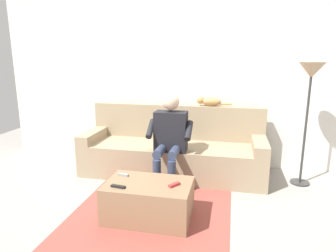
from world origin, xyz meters
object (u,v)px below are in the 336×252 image
object	(u,v)px
floor_lamp	(311,81)
remote_red	(174,185)
couch	(173,151)
remote_black	(118,186)
remote_gray	(123,175)
person_solo_seated	(170,135)
cat_on_backrest	(209,101)
coffee_table	(149,201)

from	to	relation	value
floor_lamp	remote_red	bearing A→B (deg)	41.40
couch	remote_black	size ratio (longest dim) A/B	17.06
remote_gray	remote_black	bearing A→B (deg)	110.99
floor_lamp	remote_black	bearing A→B (deg)	35.81
person_solo_seated	remote_black	xyz separation A→B (m)	(0.30, 1.01, -0.27)
remote_red	cat_on_backrest	bearing A→B (deg)	29.13
couch	remote_gray	xyz separation A→B (m)	(0.31, 1.15, 0.08)
couch	remote_gray	world-z (taller)	couch
couch	remote_red	xyz separation A→B (m)	(-0.27, 1.28, 0.08)
remote_red	floor_lamp	bearing A→B (deg)	-12.14
coffee_table	remote_red	bearing A→B (deg)	177.15
cat_on_backrest	floor_lamp	bearing A→B (deg)	166.50
remote_gray	coffee_table	bearing A→B (deg)	168.61
person_solo_seated	cat_on_backrest	world-z (taller)	person_solo_seated
coffee_table	floor_lamp	bearing A→B (deg)	-143.69
couch	remote_black	world-z (taller)	couch
couch	coffee_table	size ratio (longest dim) A/B	2.90
couch	person_solo_seated	bearing A→B (deg)	95.42
couch	cat_on_backrest	distance (m)	0.87
person_solo_seated	remote_gray	size ratio (longest dim) A/B	10.05
cat_on_backrest	remote_red	bearing A→B (deg)	82.68
couch	remote_gray	bearing A→B (deg)	74.81
remote_gray	floor_lamp	world-z (taller)	floor_lamp
person_solo_seated	remote_black	world-z (taller)	person_solo_seated
couch	person_solo_seated	size ratio (longest dim) A/B	2.13
person_solo_seated	remote_red	xyz separation A→B (m)	(-0.23, 0.86, -0.26)
remote_red	floor_lamp	xyz separation A→B (m)	(-1.43, -1.26, 0.93)
remote_gray	cat_on_backrest	bearing A→B (deg)	-108.75
coffee_table	floor_lamp	distance (m)	2.39
person_solo_seated	remote_gray	world-z (taller)	person_solo_seated
coffee_table	remote_black	distance (m)	0.36
person_solo_seated	remote_red	world-z (taller)	person_solo_seated
coffee_table	floor_lamp	world-z (taller)	floor_lamp
floor_lamp	remote_gray	bearing A→B (deg)	29.24
person_solo_seated	remote_gray	xyz separation A→B (m)	(0.35, 0.72, -0.27)
coffee_table	cat_on_backrest	xyz separation A→B (m)	(-0.47, -1.54, 0.81)
remote_gray	remote_red	bearing A→B (deg)	176.85
coffee_table	remote_red	xyz separation A→B (m)	(-0.27, 0.01, 0.20)
cat_on_backrest	person_solo_seated	bearing A→B (deg)	58.53
remote_gray	floor_lamp	xyz separation A→B (m)	(-2.01, -1.12, 0.94)
person_solo_seated	floor_lamp	xyz separation A→B (m)	(-1.65, -0.40, 0.67)
cat_on_backrest	remote_black	size ratio (longest dim) A/B	3.35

